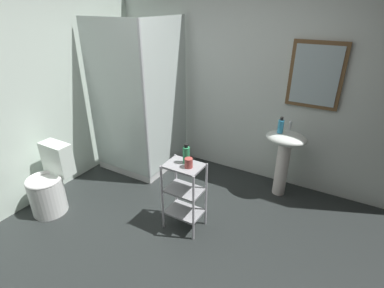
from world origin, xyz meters
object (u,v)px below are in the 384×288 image
at_px(body_wash_bottle_green, 186,155).
at_px(rinse_cup, 189,163).
at_px(shower_stall, 143,136).
at_px(pedestal_sink, 284,151).
at_px(storage_cart, 184,191).
at_px(hand_soap_bottle, 281,126).
at_px(toilet, 50,185).

distance_m(body_wash_bottle_green, rinse_cup, 0.10).
distance_m(shower_stall, pedestal_sink, 1.87).
bearing_deg(pedestal_sink, rinse_cup, -120.07).
bearing_deg(storage_cart, hand_soap_bottle, 59.37).
xyz_separation_m(pedestal_sink, hand_soap_bottle, (-0.07, -0.03, 0.31)).
xyz_separation_m(toilet, hand_soap_bottle, (2.07, 1.56, 0.58)).
relative_size(storage_cart, body_wash_bottle_green, 3.68).
bearing_deg(shower_stall, pedestal_sink, 9.04).
xyz_separation_m(shower_stall, hand_soap_bottle, (1.77, 0.26, 0.43)).
height_order(toilet, storage_cart, toilet).
bearing_deg(storage_cart, body_wash_bottle_green, 89.65).
xyz_separation_m(hand_soap_bottle, body_wash_bottle_green, (-0.63, -1.01, -0.06)).
distance_m(storage_cart, hand_soap_bottle, 1.31).
bearing_deg(body_wash_bottle_green, rinse_cup, -44.40).
xyz_separation_m(pedestal_sink, storage_cart, (-0.70, -1.09, -0.14)).
bearing_deg(shower_stall, toilet, -102.88).
height_order(toilet, hand_soap_bottle, hand_soap_bottle).
xyz_separation_m(toilet, storage_cart, (1.44, 0.50, 0.12)).
distance_m(toilet, body_wash_bottle_green, 1.62).
xyz_separation_m(shower_stall, pedestal_sink, (1.85, 0.29, 0.12)).
distance_m(pedestal_sink, hand_soap_bottle, 0.32).
bearing_deg(body_wash_bottle_green, toilet, -159.26).
distance_m(hand_soap_bottle, body_wash_bottle_green, 1.19).
distance_m(shower_stall, rinse_cup, 1.49).
relative_size(shower_stall, body_wash_bottle_green, 9.96).
distance_m(pedestal_sink, rinse_cup, 1.29).
relative_size(shower_stall, rinse_cup, 21.38).
bearing_deg(hand_soap_bottle, rinse_cup, -117.72).
xyz_separation_m(toilet, rinse_cup, (1.50, 0.48, 0.47)).
height_order(shower_stall, toilet, shower_stall).
relative_size(storage_cart, rinse_cup, 7.91).
bearing_deg(hand_soap_bottle, pedestal_sink, 21.86).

